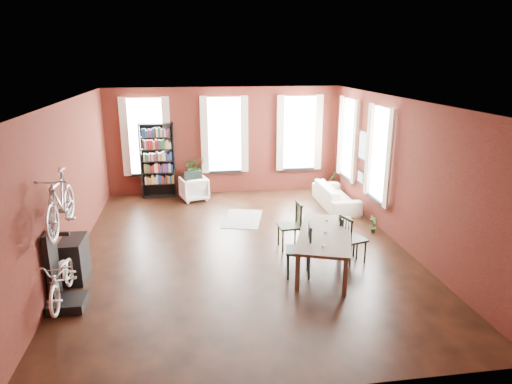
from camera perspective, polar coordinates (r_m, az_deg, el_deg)
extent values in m
plane|color=black|center=(10.05, -1.69, -7.13)|extent=(9.00, 9.00, 0.00)
cube|color=silver|center=(9.25, -1.86, 11.35)|extent=(7.00, 9.00, 0.04)
cube|color=#441511|center=(13.90, -3.96, 6.39)|extent=(7.00, 0.04, 3.20)
cube|color=#441511|center=(5.35, 4.01, -10.52)|extent=(7.00, 0.04, 3.20)
cube|color=#441511|center=(9.77, -22.60, 0.82)|extent=(0.04, 9.00, 3.20)
cube|color=#441511|center=(10.51, 17.57, 2.36)|extent=(0.04, 9.00, 3.20)
cube|color=white|center=(13.86, -13.56, 6.78)|extent=(1.00, 0.04, 2.20)
cube|color=#BDAC98|center=(13.79, -13.58, 6.73)|extent=(1.40, 0.06, 2.30)
cube|color=white|center=(13.84, -3.97, 7.19)|extent=(1.00, 0.04, 2.20)
cube|color=#BDAC98|center=(13.77, -3.95, 7.14)|extent=(1.40, 0.06, 2.30)
cube|color=white|center=(14.20, 5.40, 7.39)|extent=(1.00, 0.04, 2.20)
cube|color=#BDAC98|center=(14.14, 5.46, 7.35)|extent=(1.40, 0.06, 2.30)
cube|color=white|center=(11.34, 15.35, 4.57)|extent=(0.04, 1.00, 2.20)
cube|color=#BDAC98|center=(11.31, 15.03, 4.57)|extent=(0.06, 1.40, 2.30)
cube|color=white|center=(13.34, 11.61, 6.54)|extent=(0.04, 1.00, 2.20)
cube|color=#BDAC98|center=(13.32, 11.33, 6.54)|extent=(0.06, 1.40, 2.30)
cube|color=black|center=(12.33, 13.29, 5.64)|extent=(0.04, 0.55, 0.75)
cube|color=black|center=(12.51, 13.04, 1.81)|extent=(0.04, 0.45, 0.35)
cube|color=#4C3E2D|center=(9.15, 8.54, -7.25)|extent=(1.67, 2.39, 0.74)
cube|color=#193538|center=(8.74, 5.32, -7.22)|extent=(0.56, 0.56, 1.04)
cube|color=black|center=(9.95, 4.19, -4.23)|extent=(0.50, 0.50, 1.03)
cube|color=black|center=(9.50, 12.02, -5.75)|extent=(0.57, 0.57, 0.98)
cube|color=#1B3D3C|center=(9.72, 11.43, -5.52)|extent=(0.46, 0.46, 0.87)
cube|color=black|center=(13.80, -12.18, 3.86)|extent=(1.00, 0.32, 2.20)
imported|color=white|center=(13.44, -7.76, 0.57)|extent=(0.88, 0.85, 0.75)
imported|color=beige|center=(12.93, 9.99, -0.02)|extent=(0.61, 2.08, 0.81)
cube|color=black|center=(11.85, -1.68, -3.36)|extent=(1.24, 1.65, 0.01)
cube|color=black|center=(8.44, -22.44, -12.74)|extent=(0.57, 0.57, 0.16)
cube|color=black|center=(8.42, -24.06, -8.69)|extent=(0.16, 0.60, 1.30)
cube|color=black|center=(9.28, -21.74, -7.77)|extent=(0.40, 0.80, 0.80)
cube|color=black|center=(13.97, -7.56, 0.67)|extent=(0.29, 0.29, 0.51)
imported|color=#2F5421|center=(14.44, 9.46, 0.67)|extent=(0.54, 0.74, 0.30)
imported|color=#315C24|center=(11.26, 14.40, -4.60)|extent=(0.43, 0.47, 0.15)
imported|color=silver|center=(8.08, -23.37, -7.59)|extent=(0.54, 0.80, 1.50)
imported|color=#A5A8AD|center=(7.87, -23.56, 1.16)|extent=(0.47, 1.00, 1.66)
imported|color=#214F1F|center=(13.84, -7.68, 2.76)|extent=(0.78, 0.83, 0.53)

